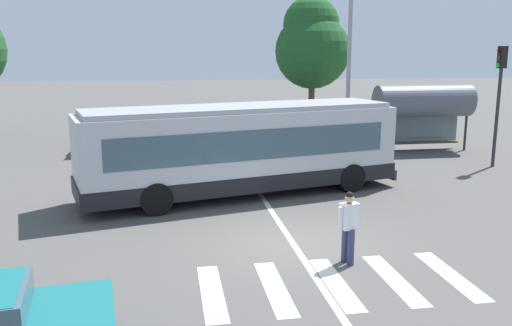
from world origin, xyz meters
TOP-DOWN VIEW (x-y plane):
  - ground_plane at (0.00, 0.00)m, footprint 160.00×160.00m
  - city_transit_bus at (-0.55, 4.99)m, footprint 11.27×5.18m
  - pedestrian_crossing_street at (1.02, -1.50)m, footprint 0.55×0.38m
  - parked_car_silver at (-6.29, 14.70)m, footprint 1.97×4.55m
  - parked_car_red at (-3.45, 14.73)m, footprint 2.30×4.67m
  - parked_car_blue at (-0.71, 14.46)m, footprint 2.25×4.65m
  - parked_car_white at (1.89, 14.68)m, footprint 2.32×4.68m
  - parked_car_black at (4.68, 14.72)m, footprint 2.35×4.69m
  - parked_car_champagne at (7.24, 14.64)m, footprint 2.19×4.64m
  - traffic_light_far_corner at (10.66, 7.81)m, footprint 0.33×0.32m
  - bus_stop_shelter at (9.23, 11.60)m, footprint 4.74×1.54m
  - twin_arm_street_lamp at (5.62, 12.21)m, footprint 4.21×0.32m
  - background_tree_right at (5.37, 18.05)m, footprint 4.31×4.31m
  - crosswalk_painted_stripes at (0.41, -2.52)m, footprint 5.70×2.70m
  - lane_center_line at (0.08, 2.00)m, footprint 0.16×24.00m

SIDE VIEW (x-z plane):
  - ground_plane at x=0.00m, z-range 0.00..0.00m
  - lane_center_line at x=0.08m, z-range 0.00..0.01m
  - crosswalk_painted_stripes at x=0.41m, z-range 0.00..0.01m
  - parked_car_silver at x=-6.29m, z-range 0.09..1.44m
  - parked_car_red at x=-3.45m, z-range 0.09..1.44m
  - parked_car_blue at x=-0.71m, z-range 0.09..1.44m
  - parked_car_white at x=1.89m, z-range 0.09..1.44m
  - parked_car_black at x=4.68m, z-range 0.09..1.44m
  - parked_car_champagne at x=7.24m, z-range 0.09..1.44m
  - pedestrian_crossing_street at x=1.02m, z-range 0.11..1.83m
  - city_transit_bus at x=-0.55m, z-range 0.06..3.12m
  - bus_stop_shelter at x=9.23m, z-range 0.79..4.04m
  - traffic_light_far_corner at x=10.66m, z-range 0.84..5.88m
  - background_tree_right at x=5.37m, z-range 1.29..9.24m
  - twin_arm_street_lamp at x=5.62m, z-range 1.03..10.39m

